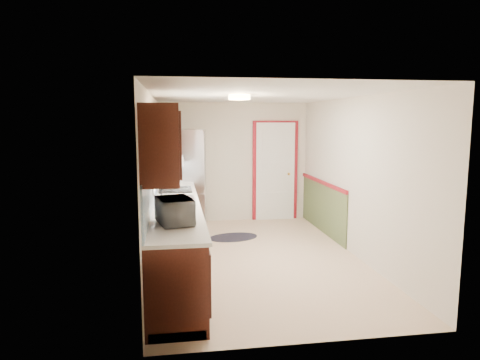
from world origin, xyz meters
name	(u,v)px	position (x,y,z in m)	size (l,w,h in m)	color
room_shell	(258,179)	(0.00, 0.00, 1.20)	(3.20, 5.20, 2.52)	#D0B293
kitchen_run	(173,212)	(-1.24, -0.29, 0.81)	(0.63, 4.00, 2.20)	black
back_wall_trim	(285,178)	(0.99, 2.21, 0.89)	(1.12, 2.30, 2.08)	maroon
ceiling_fixture	(239,97)	(-0.30, -0.20, 2.36)	(0.30, 0.30, 0.06)	#FFD88C
microwave	(175,208)	(-1.20, -1.50, 1.11)	(0.51, 0.28, 0.34)	white
refrigerator	(184,179)	(-1.02, 2.05, 0.94)	(0.87, 0.83, 1.87)	#B7B7BC
rug	(233,237)	(-0.20, 1.17, 0.01)	(0.88, 0.57, 0.01)	black
cooktop	(175,190)	(-1.19, 0.75, 0.95)	(0.51, 0.61, 0.02)	black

